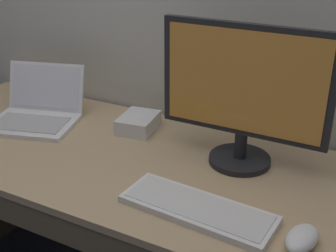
{
  "coord_description": "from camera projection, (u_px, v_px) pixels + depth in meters",
  "views": [
    {
      "loc": [
        0.71,
        -1.11,
        1.49
      ],
      "look_at": [
        0.13,
        0.0,
        0.91
      ],
      "focal_mm": 48.12,
      "sensor_mm": 36.0,
      "label": 1
    }
  ],
  "objects": [
    {
      "name": "external_monitor",
      "position": [
        243.0,
        95.0,
        1.35
      ],
      "size": [
        0.53,
        0.2,
        0.45
      ],
      "color": "black",
      "rests_on": "desk"
    },
    {
      "name": "laptop_white",
      "position": [
        36.0,
        113.0,
        1.73
      ],
      "size": [
        0.39,
        0.38,
        0.2
      ],
      "color": "white",
      "rests_on": "desk"
    },
    {
      "name": "wired_keyboard",
      "position": [
        198.0,
        209.0,
        1.21
      ],
      "size": [
        0.43,
        0.18,
        0.02
      ],
      "color": "white",
      "rests_on": "desk"
    },
    {
      "name": "desk",
      "position": [
        133.0,
        210.0,
        1.56
      ],
      "size": [
        1.87,
        0.71,
        0.77
      ],
      "color": "tan",
      "rests_on": "ground"
    },
    {
      "name": "computer_mouse",
      "position": [
        302.0,
        239.0,
        1.08
      ],
      "size": [
        0.09,
        0.13,
        0.04
      ],
      "primitive_type": "ellipsoid",
      "rotation": [
        0.0,
        0.0,
        -0.17
      ],
      "color": "white",
      "rests_on": "desk"
    },
    {
      "name": "external_drive_box",
      "position": [
        138.0,
        123.0,
        1.67
      ],
      "size": [
        0.14,
        0.17,
        0.06
      ],
      "primitive_type": "cube",
      "rotation": [
        0.0,
        0.0,
        0.13
      ],
      "color": "silver",
      "rests_on": "desk"
    }
  ]
}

